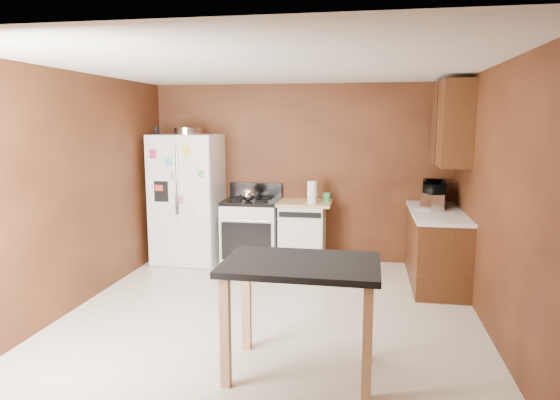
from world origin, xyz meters
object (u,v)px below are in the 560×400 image
(pen_cup, at_px, (156,131))
(toaster, at_px, (432,202))
(microwave, at_px, (434,194))
(refrigerator, at_px, (188,199))
(dishwasher, at_px, (303,233))
(island, at_px, (301,279))
(green_canister, at_px, (327,197))
(gas_range, at_px, (252,230))
(kettle, at_px, (248,194))
(paper_towel, at_px, (312,192))
(roasting_pan, at_px, (188,131))

(pen_cup, relative_size, toaster, 0.38)
(microwave, height_order, refrigerator, refrigerator)
(dishwasher, bearing_deg, island, -82.96)
(green_canister, distance_m, toaster, 1.44)
(pen_cup, distance_m, dishwasher, 2.46)
(toaster, relative_size, refrigerator, 0.16)
(green_canister, bearing_deg, gas_range, -173.83)
(refrigerator, bearing_deg, green_canister, 5.07)
(green_canister, bearing_deg, kettle, -166.34)
(pen_cup, height_order, microwave, pen_cup)
(green_canister, relative_size, island, 0.10)
(dishwasher, bearing_deg, paper_towel, -44.96)
(kettle, relative_size, gas_range, 0.18)
(roasting_pan, relative_size, toaster, 1.37)
(refrigerator, relative_size, island, 1.48)
(kettle, height_order, gas_range, same)
(dishwasher, bearing_deg, microwave, -2.35)
(kettle, relative_size, toaster, 0.71)
(island, bearing_deg, kettle, 111.17)
(roasting_pan, bearing_deg, toaster, -6.61)
(gas_range, height_order, island, gas_range)
(microwave, relative_size, dishwasher, 0.59)
(toaster, bearing_deg, green_canister, 137.11)
(kettle, bearing_deg, dishwasher, 12.88)
(green_canister, bearing_deg, microwave, -6.45)
(microwave, bearing_deg, paper_towel, 99.17)
(kettle, bearing_deg, microwave, 2.25)
(green_canister, bearing_deg, dishwasher, -164.56)
(refrigerator, bearing_deg, gas_range, 3.81)
(kettle, bearing_deg, refrigerator, 174.77)
(gas_range, xyz_separation_m, dishwasher, (0.72, 0.02, -0.01))
(island, bearing_deg, paper_towel, 94.61)
(gas_range, bearing_deg, kettle, -94.70)
(green_canister, height_order, refrigerator, refrigerator)
(pen_cup, distance_m, green_canister, 2.52)
(microwave, bearing_deg, green_canister, 90.20)
(kettle, height_order, green_canister, kettle)
(gas_range, relative_size, dishwasher, 1.24)
(paper_towel, xyz_separation_m, toaster, (1.52, -0.30, -0.04))
(kettle, distance_m, paper_towel, 0.87)
(paper_towel, height_order, dishwasher, paper_towel)
(toaster, bearing_deg, pen_cup, 154.85)
(toaster, bearing_deg, island, -137.73)
(roasting_pan, height_order, microwave, roasting_pan)
(green_canister, xyz_separation_m, island, (0.05, -3.11, -0.18))
(roasting_pan, relative_size, green_canister, 3.33)
(paper_towel, xyz_separation_m, refrigerator, (-1.77, 0.06, -0.14))
(refrigerator, bearing_deg, toaster, -6.23)
(refrigerator, height_order, gas_range, refrigerator)
(gas_range, bearing_deg, island, -69.96)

